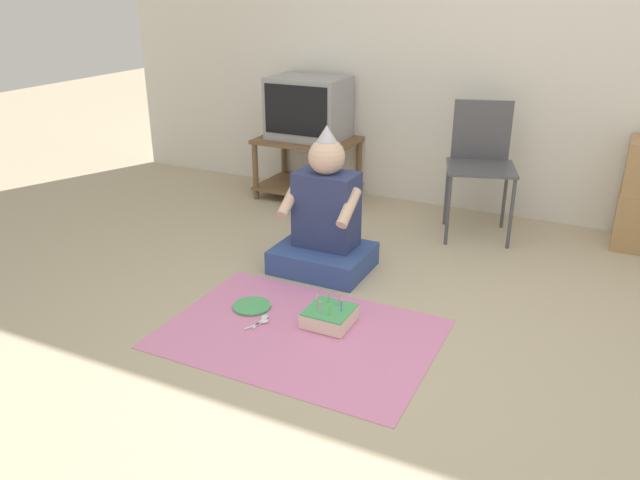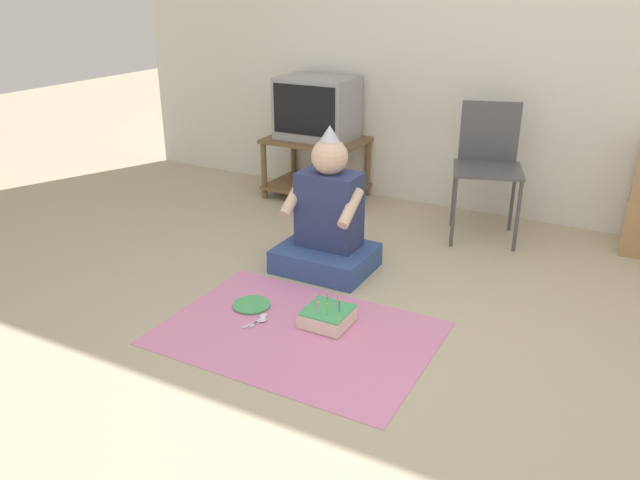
% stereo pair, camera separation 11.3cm
% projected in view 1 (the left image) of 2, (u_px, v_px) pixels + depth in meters
% --- Properties ---
extents(ground_plane, '(16.00, 16.00, 0.00)m').
position_uv_depth(ground_plane, '(389.00, 371.00, 2.75)').
color(ground_plane, tan).
extents(wall_back, '(6.40, 0.06, 2.55)m').
position_uv_depth(wall_back, '(516.00, 33.00, 4.16)').
color(wall_back, silver).
rests_on(wall_back, ground_plane).
extents(tv_stand, '(0.75, 0.52, 0.47)m').
position_uv_depth(tv_stand, '(308.00, 162.00, 4.88)').
color(tv_stand, brown).
rests_on(tv_stand, ground_plane).
extents(tv, '(0.57, 0.42, 0.46)m').
position_uv_depth(tv, '(308.00, 108.00, 4.73)').
color(tv, '#99999E').
rests_on(tv, tv_stand).
extents(folding_chair, '(0.53, 0.52, 0.87)m').
position_uv_depth(folding_chair, '(481.00, 157.00, 4.09)').
color(folding_chair, '#4C4C51').
rests_on(folding_chair, ground_plane).
extents(person_seated, '(0.54, 0.44, 0.86)m').
position_uv_depth(person_seated, '(325.00, 223.00, 3.64)').
color(person_seated, '#334C8C').
rests_on(person_seated, ground_plane).
extents(party_cloth, '(1.30, 0.92, 0.01)m').
position_uv_depth(party_cloth, '(300.00, 333.00, 3.04)').
color(party_cloth, pink).
rests_on(party_cloth, ground_plane).
extents(birthday_cake, '(0.23, 0.23, 0.15)m').
position_uv_depth(birthday_cake, '(329.00, 316.00, 3.11)').
color(birthday_cake, '#F4E0C6').
rests_on(birthday_cake, party_cloth).
extents(paper_plate, '(0.20, 0.20, 0.01)m').
position_uv_depth(paper_plate, '(252.00, 306.00, 3.28)').
color(paper_plate, '#4CB266').
rests_on(paper_plate, party_cloth).
extents(plastic_spoon_near, '(0.04, 0.15, 0.01)m').
position_uv_depth(plastic_spoon_near, '(263.00, 318.00, 3.16)').
color(plastic_spoon_near, white).
rests_on(plastic_spoon_near, party_cloth).
extents(plastic_spoon_far, '(0.07, 0.14, 0.01)m').
position_uv_depth(plastic_spoon_far, '(262.00, 322.00, 3.12)').
color(plastic_spoon_far, white).
rests_on(plastic_spoon_far, party_cloth).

